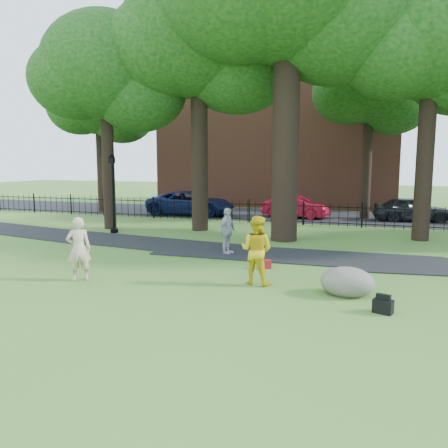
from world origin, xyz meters
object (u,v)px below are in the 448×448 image
at_px(woman, 79,249).
at_px(man, 256,250).
at_px(boulder, 347,280).
at_px(lamppost, 113,194).
at_px(red_sedan, 296,207).

distance_m(woman, man, 4.94).
relative_size(woman, man, 0.96).
distance_m(woman, boulder, 7.26).
height_order(man, lamppost, lamppost).
bearing_deg(red_sedan, boulder, -156.68).
distance_m(man, red_sedan, 15.05).
height_order(woman, red_sedan, woman).
xyz_separation_m(woman, boulder, (7.16, 1.08, -0.52)).
height_order(man, red_sedan, man).
relative_size(man, boulder, 1.42).
xyz_separation_m(woman, red_sedan, (3.13, 16.26, -0.24)).
bearing_deg(woman, boulder, 149.50).
bearing_deg(man, red_sedan, -75.76).
xyz_separation_m(man, red_sedan, (-1.64, 14.96, -0.28)).
relative_size(boulder, lamppost, 0.35).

